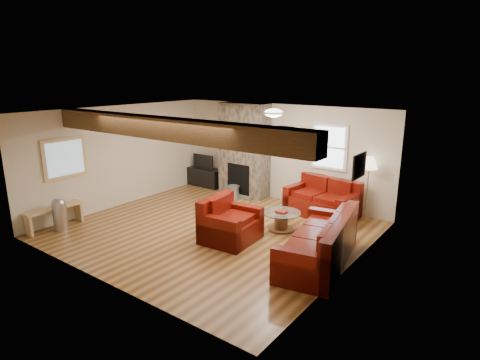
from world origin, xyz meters
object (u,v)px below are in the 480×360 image
object	(u,v)px
loveseat	(322,198)
tv_cabinet	(205,177)
floor_lamp	(369,166)
coffee_table	(281,221)
television	(205,161)
sofa_three	(319,239)
armchair_red	(231,220)

from	to	relation	value
loveseat	tv_cabinet	size ratio (longest dim) A/B	1.51
floor_lamp	coffee_table	bearing A→B (deg)	-125.68
tv_cabinet	television	xyz separation A→B (m)	(0.00, 0.00, 0.48)
coffee_table	sofa_three	bearing A→B (deg)	-35.35
sofa_three	armchair_red	bearing A→B (deg)	-96.15
armchair_red	sofa_three	bearing A→B (deg)	-90.16
loveseat	tv_cabinet	bearing A→B (deg)	-176.07
coffee_table	television	bearing A→B (deg)	155.16
armchair_red	floor_lamp	distance (m)	3.38
armchair_red	tv_cabinet	world-z (taller)	armchair_red
loveseat	coffee_table	distance (m)	1.42
floor_lamp	sofa_three	bearing A→B (deg)	-88.11
sofa_three	loveseat	distance (m)	2.52
sofa_three	floor_lamp	world-z (taller)	floor_lamp
loveseat	coffee_table	size ratio (longest dim) A/B	1.96
armchair_red	television	bearing A→B (deg)	43.49
television	floor_lamp	world-z (taller)	floor_lamp
tv_cabinet	floor_lamp	xyz separation A→B (m)	(4.84, 0.02, 0.98)
television	loveseat	bearing A→B (deg)	-4.40
sofa_three	armchair_red	distance (m)	1.83
armchair_red	coffee_table	bearing A→B (deg)	-30.72
loveseat	floor_lamp	distance (m)	1.29
sofa_three	coffee_table	bearing A→B (deg)	-136.25
armchair_red	coffee_table	xyz separation A→B (m)	(0.52, 1.08, -0.23)
loveseat	television	size ratio (longest dim) A/B	2.19
loveseat	armchair_red	bearing A→B (deg)	-99.62
loveseat	floor_lamp	bearing A→B (deg)	27.05
tv_cabinet	floor_lamp	distance (m)	4.94
coffee_table	television	world-z (taller)	television
armchair_red	tv_cabinet	size ratio (longest dim) A/B	1.00
sofa_three	television	world-z (taller)	television
loveseat	tv_cabinet	distance (m)	3.91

